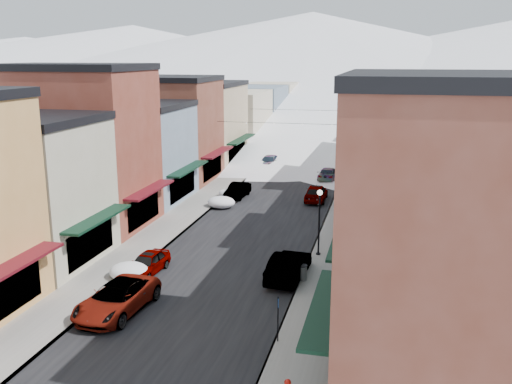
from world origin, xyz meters
The scene contains 36 objects.
road centered at (0.00, 60.00, 0.01)m, with size 10.00×160.00×0.01m, color black.
sidewalk_left centered at (-6.60, 60.00, 0.07)m, with size 3.20×160.00×0.15m, color gray.
sidewalk_right centered at (6.60, 60.00, 0.07)m, with size 3.20×160.00×0.15m, color gray.
curb_left centered at (-5.05, 60.00, 0.07)m, with size 0.10×160.00×0.15m, color slate.
curb_right centered at (5.05, 60.00, 0.07)m, with size 0.10×160.00×0.15m, color slate.
bldg_l_cream centered at (-13.19, 12.50, 4.76)m, with size 11.30×8.20×9.50m.
bldg_l_brick_near centered at (-13.69, 20.50, 6.26)m, with size 12.30×8.20×12.50m.
bldg_l_grayblue centered at (-13.19, 29.00, 4.51)m, with size 11.30×9.20×9.00m.
bldg_l_brick_far centered at (-14.19, 38.00, 5.51)m, with size 13.30×9.20×11.00m.
bldg_l_tan centered at (-13.19, 48.00, 5.01)m, with size 11.30×11.20×10.00m.
bldg_r_brick_near centered at (13.69, 3.00, 6.26)m, with size 12.30×9.20×12.50m.
bldg_r_green centered at (13.19, 12.00, 4.76)m, with size 11.30×9.20×9.50m.
bldg_r_blue centered at (13.19, 21.00, 5.26)m, with size 11.30×9.20×10.50m.
bldg_r_cream centered at (13.69, 30.00, 4.51)m, with size 12.30×9.20×9.00m.
bldg_r_brick_far centered at (14.19, 39.00, 5.76)m, with size 13.30×9.20×11.50m.
bldg_r_tan centered at (13.19, 49.00, 4.76)m, with size 11.30×11.20×9.50m.
distant_blocks centered at (0.00, 83.00, 4.00)m, with size 34.00×55.00×8.00m.
mountain_ridge centered at (-19.47, 277.18, 14.36)m, with size 670.00×340.00×34.00m.
overhead_cables centered at (0.00, 47.50, 6.20)m, with size 16.40×15.04×0.04m.
car_white_suv centered at (-3.59, 6.70, 0.78)m, with size 2.60×5.63×1.56m, color white.
car_silver_sedan centered at (-4.30, 12.20, 0.67)m, with size 1.58×3.92×1.34m, color #ABADB4.
car_dark_hatch centered at (-3.86, 31.95, 0.69)m, with size 1.47×4.21×1.39m, color black.
car_silver_wagon centered at (-3.95, 46.88, 0.72)m, with size 2.03×4.99×1.45m, color #ABAFB4.
car_green_sedan centered at (4.30, 13.30, 0.83)m, with size 1.75×5.02×1.65m, color black.
car_gray_suv centered at (3.50, 32.44, 0.78)m, with size 1.85×4.60×1.57m, color #96999E.
car_black_sedan centered at (3.62, 41.85, 0.67)m, with size 1.89×4.64×1.35m, color black.
car_lane_silver centered at (-1.13, 57.88, 0.71)m, with size 1.69×4.19×1.43m, color #A5A9AE.
car_lane_white centered at (1.55, 75.76, 0.71)m, with size 2.37×5.13×1.43m, color white.
parking_sign centered at (5.20, 5.32, 1.46)m, with size 0.10×0.30×2.23m.
trash_can centered at (5.20, 12.94, 0.62)m, with size 0.55×0.55×0.93m.
streetlamp_near centered at (5.56, 17.59, 2.94)m, with size 0.37×0.37×4.43m.
streetlamp_far centered at (5.91, 47.55, 2.76)m, with size 0.34×0.34×4.14m.
planter_near centered at (7.04, 5.86, 0.47)m, with size 0.58×0.51×0.65m, color #295D2D.
snow_pile_near centered at (-4.88, 11.08, 0.50)m, with size 2.49×2.73×1.05m.
snow_pile_mid centered at (-4.28, 28.15, 0.49)m, with size 2.44×2.70×1.03m.
snow_pile_far centered at (-4.55, 31.78, 0.42)m, with size 2.08×2.48×0.88m.
Camera 1 is at (9.72, -18.39, 13.08)m, focal length 40.00 mm.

